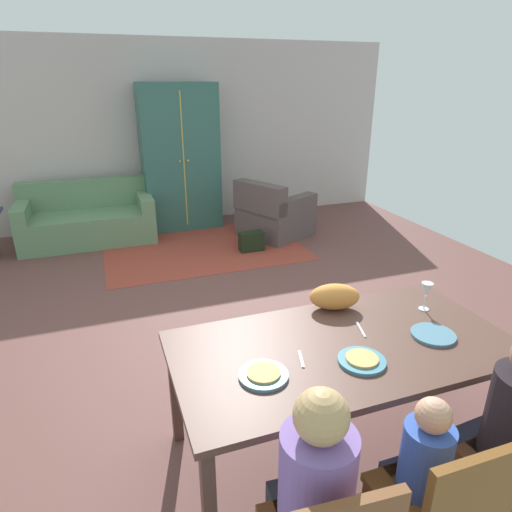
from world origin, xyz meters
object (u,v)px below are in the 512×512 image
(person_man, at_px, (311,506))
(armchair, at_px, (273,215))
(dining_chair_child, at_px, (444,507))
(plate_near_man, at_px, (263,375))
(armoire, at_px, (180,158))
(handbag, at_px, (251,241))
(plate_near_woman, at_px, (433,335))
(person_child, at_px, (415,484))
(cat, at_px, (335,297))
(couch, at_px, (88,220))
(dining_table, at_px, (343,354))
(plate_near_child, at_px, (362,361))
(wine_glass, at_px, (426,291))
(person_woman, at_px, (506,440))

(person_man, xyz_separation_m, armchair, (1.66, 4.55, -0.19))
(person_man, bearing_deg, dining_chair_child, -18.58)
(plate_near_man, xyz_separation_m, armoire, (0.53, 4.91, 0.28))
(handbag, bearing_deg, plate_near_woman, -91.85)
(person_child, distance_m, armchair, 4.70)
(armchair, bearing_deg, person_child, -104.04)
(cat, distance_m, couch, 4.48)
(dining_table, relative_size, dining_chair_child, 2.19)
(person_man, relative_size, armoire, 0.53)
(dining_table, bearing_deg, plate_near_man, -167.12)
(dining_table, height_order, plate_near_woman, plate_near_woman)
(handbag, bearing_deg, couch, 150.14)
(plate_near_woman, distance_m, armchair, 4.05)
(person_man, relative_size, cat, 3.47)
(dining_table, distance_m, person_child, 0.72)
(plate_near_child, relative_size, person_child, 0.27)
(wine_glass, height_order, person_child, wine_glass)
(couch, bearing_deg, armchair, -15.15)
(person_man, xyz_separation_m, cat, (0.67, 1.05, 0.33))
(wine_glass, bearing_deg, person_woman, -100.97)
(cat, xyz_separation_m, couch, (-1.53, 4.18, -0.54))
(person_man, height_order, handbag, person_man)
(plate_near_child, bearing_deg, handbag, 79.91)
(dining_table, bearing_deg, cat, 68.71)
(plate_near_man, relative_size, dining_chair_child, 0.29)
(armchair, bearing_deg, dining_chair_child, -103.57)
(armoire, distance_m, handbag, 1.78)
(person_woman, distance_m, handbag, 4.09)
(dining_table, relative_size, person_woman, 1.72)
(plate_near_woman, relative_size, couch, 0.14)
(dining_chair_child, height_order, handbag, dining_chair_child)
(dining_table, xyz_separation_m, person_child, (0.00, -0.67, -0.26))
(plate_near_child, height_order, person_child, person_child)
(person_woman, relative_size, couch, 0.63)
(plate_near_man, height_order, dining_chair_child, dining_chair_child)
(plate_near_man, relative_size, armchair, 0.22)
(couch, bearing_deg, person_woman, -70.03)
(cat, bearing_deg, person_man, -105.41)
(person_man, bearing_deg, plate_near_man, 90.28)
(person_man, distance_m, dining_chair_child, 0.55)
(armoire, bearing_deg, plate_near_child, -90.10)
(plate_near_child, height_order, couch, couch)
(person_child, relative_size, handbag, 2.89)
(plate_near_man, height_order, handbag, plate_near_man)
(person_man, bearing_deg, plate_near_child, 43.17)
(wine_glass, height_order, cat, wine_glass)
(plate_near_child, height_order, handbag, plate_near_child)
(cat, bearing_deg, handbag, 97.92)
(dining_chair_child, bearing_deg, couch, 104.29)
(cat, bearing_deg, person_woman, -53.45)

